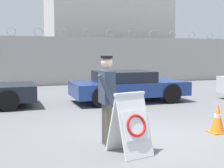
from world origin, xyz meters
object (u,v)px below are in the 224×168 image
barricade_sign (131,124)px  parked_car_rear_sedan (128,86)px  security_guard (107,95)px  traffic_cone_mid (218,118)px

barricade_sign → parked_car_rear_sedan: size_ratio=0.27×
security_guard → parked_car_rear_sedan: security_guard is taller
security_guard → traffic_cone_mid: size_ratio=2.61×
barricade_sign → traffic_cone_mid: size_ratio=1.66×
traffic_cone_mid → barricade_sign: bearing=-163.3°
barricade_sign → security_guard: bearing=98.1°
traffic_cone_mid → parked_car_rear_sedan: size_ratio=0.16×
security_guard → traffic_cone_mid: (2.71, 0.06, -0.67)m
security_guard → parked_car_rear_sedan: bearing=153.2°
barricade_sign → traffic_cone_mid: 2.58m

